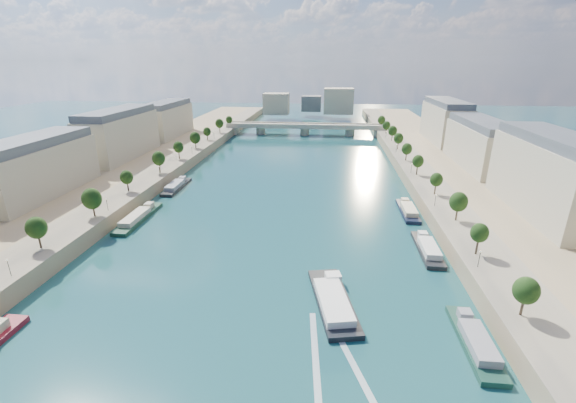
# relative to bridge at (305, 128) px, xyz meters

# --- Properties ---
(ground) EXTENTS (700.00, 700.00, 0.00)m
(ground) POSITION_rel_bridge_xyz_m (0.00, -137.48, -5.08)
(ground) COLOR #0D353B
(ground) RESTS_ON ground
(quay_left) EXTENTS (44.00, 520.00, 5.00)m
(quay_left) POSITION_rel_bridge_xyz_m (-72.00, -137.48, -2.58)
(quay_left) COLOR #9E8460
(quay_left) RESTS_ON ground
(quay_right) EXTENTS (44.00, 520.00, 5.00)m
(quay_right) POSITION_rel_bridge_xyz_m (72.00, -137.48, -2.58)
(quay_right) COLOR #9E8460
(quay_right) RESTS_ON ground
(pave_left) EXTENTS (14.00, 520.00, 0.10)m
(pave_left) POSITION_rel_bridge_xyz_m (-57.00, -137.48, -0.03)
(pave_left) COLOR gray
(pave_left) RESTS_ON quay_left
(pave_right) EXTENTS (14.00, 520.00, 0.10)m
(pave_right) POSITION_rel_bridge_xyz_m (57.00, -137.48, -0.03)
(pave_right) COLOR gray
(pave_right) RESTS_ON quay_right
(trees_left) EXTENTS (4.80, 268.80, 8.26)m
(trees_left) POSITION_rel_bridge_xyz_m (-55.00, -135.48, 5.39)
(trees_left) COLOR #382B1E
(trees_left) RESTS_ON ground
(trees_right) EXTENTS (4.80, 268.80, 8.26)m
(trees_right) POSITION_rel_bridge_xyz_m (55.00, -127.48, 5.39)
(trees_right) COLOR #382B1E
(trees_right) RESTS_ON ground
(lamps_left) EXTENTS (0.36, 200.36, 4.28)m
(lamps_left) POSITION_rel_bridge_xyz_m (-52.50, -147.48, 2.70)
(lamps_left) COLOR black
(lamps_left) RESTS_ON ground
(lamps_right) EXTENTS (0.36, 200.36, 4.28)m
(lamps_right) POSITION_rel_bridge_xyz_m (52.50, -132.48, 2.70)
(lamps_right) COLOR black
(lamps_right) RESTS_ON ground
(buildings_left) EXTENTS (16.00, 226.00, 23.20)m
(buildings_left) POSITION_rel_bridge_xyz_m (-85.00, -125.48, 11.37)
(buildings_left) COLOR #BBAD90
(buildings_left) RESTS_ON ground
(buildings_right) EXTENTS (16.00, 226.00, 23.20)m
(buildings_right) POSITION_rel_bridge_xyz_m (85.00, -125.48, 11.37)
(buildings_right) COLOR #BBAD90
(buildings_right) RESTS_ON ground
(skyline) EXTENTS (79.00, 42.00, 22.00)m
(skyline) POSITION_rel_bridge_xyz_m (3.19, 82.04, 9.57)
(skyline) COLOR #BBAD90
(skyline) RESTS_ON ground
(bridge) EXTENTS (112.00, 12.00, 8.15)m
(bridge) POSITION_rel_bridge_xyz_m (0.00, 0.00, 0.00)
(bridge) COLOR #C1B79E
(bridge) RESTS_ON ground
(tour_barge) EXTENTS (12.13, 25.92, 3.58)m
(tour_barge) POSITION_rel_bridge_xyz_m (19.09, -203.31, -4.19)
(tour_barge) COLOR black
(tour_barge) RESTS_ON ground
(wake) EXTENTS (12.88, 26.01, 0.04)m
(wake) POSITION_rel_bridge_xyz_m (19.09, -219.99, -5.06)
(wake) COLOR silver
(wake) RESTS_ON ground
(moored_barges_left) EXTENTS (5.00, 157.26, 3.60)m
(moored_barges_left) POSITION_rel_bridge_xyz_m (-45.50, -193.86, -4.24)
(moored_barges_left) COLOR #1C1B3B
(moored_barges_left) RESTS_ON ground
(moored_barges_right) EXTENTS (5.00, 127.72, 3.60)m
(moored_barges_right) POSITION_rel_bridge_xyz_m (45.50, -197.93, -4.24)
(moored_barges_right) COLOR black
(moored_barges_right) RESTS_ON ground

